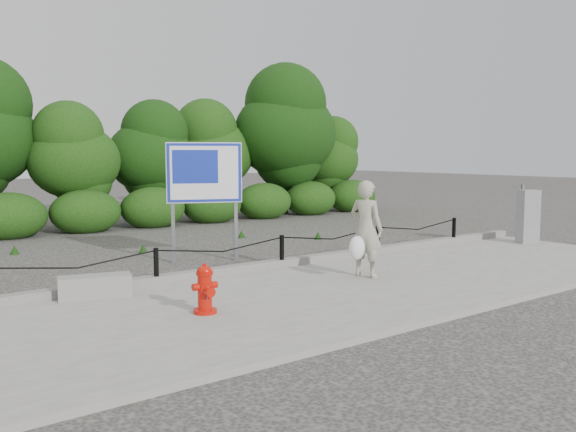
# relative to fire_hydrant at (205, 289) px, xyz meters

# --- Properties ---
(ground) EXTENTS (90.00, 90.00, 0.00)m
(ground) POSITION_rel_fire_hydrant_xyz_m (2.72, 1.99, -0.40)
(ground) COLOR #2D2B28
(ground) RESTS_ON ground
(sidewalk) EXTENTS (14.00, 4.00, 0.08)m
(sidewalk) POSITION_rel_fire_hydrant_xyz_m (2.72, -0.01, -0.36)
(sidewalk) COLOR gray
(sidewalk) RESTS_ON ground
(curb) EXTENTS (14.00, 0.22, 0.14)m
(curb) POSITION_rel_fire_hydrant_xyz_m (2.72, 2.04, -0.25)
(curb) COLOR slate
(curb) RESTS_ON sidewalk
(chain_barrier) EXTENTS (10.06, 0.06, 0.60)m
(chain_barrier) POSITION_rel_fire_hydrant_xyz_m (2.72, 1.99, 0.06)
(chain_barrier) COLOR black
(chain_barrier) RESTS_ON sidewalk
(treeline) EXTENTS (20.00, 3.96, 5.19)m
(treeline) POSITION_rel_fire_hydrant_xyz_m (3.46, 10.93, 2.16)
(treeline) COLOR black
(treeline) RESTS_ON ground
(fire_hydrant) EXTENTS (0.35, 0.36, 0.67)m
(fire_hydrant) POSITION_rel_fire_hydrant_xyz_m (0.00, 0.00, 0.00)
(fire_hydrant) COLOR red
(fire_hydrant) RESTS_ON sidewalk
(pedestrian) EXTENTS (0.77, 0.69, 1.65)m
(pedestrian) POSITION_rel_fire_hydrant_xyz_m (3.35, 0.44, 0.49)
(pedestrian) COLOR #A6A38E
(pedestrian) RESTS_ON sidewalk
(concrete_block) EXTENTS (1.08, 0.61, 0.33)m
(concrete_block) POSITION_rel_fire_hydrant_xyz_m (-0.86, 1.74, -0.15)
(concrete_block) COLOR gray
(concrete_block) RESTS_ON sidewalk
(utility_cabinet) EXTENTS (0.53, 0.41, 1.38)m
(utility_cabinet) POSITION_rel_fire_hydrant_xyz_m (9.12, 0.97, 0.31)
(utility_cabinet) COLOR #97989A
(utility_cabinet) RESTS_ON sidewalk
(advertising_sign) EXTENTS (1.40, 0.65, 2.40)m
(advertising_sign) POSITION_rel_fire_hydrant_xyz_m (2.08, 3.71, 1.29)
(advertising_sign) COLOR slate
(advertising_sign) RESTS_ON ground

